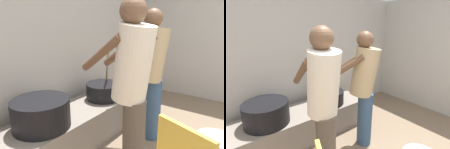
{
  "view_description": "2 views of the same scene",
  "coord_description": "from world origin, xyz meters",
  "views": [
    {
      "loc": [
        -1.76,
        0.2,
        1.46
      ],
      "look_at": [
        0.13,
        1.57,
        0.83
      ],
      "focal_mm": 33.84,
      "sensor_mm": 36.0,
      "label": 1
    },
    {
      "loc": [
        -1.07,
        -0.17,
        1.6
      ],
      "look_at": [
        0.2,
        1.47,
        1.01
      ],
      "focal_mm": 26.3,
      "sensor_mm": 36.0,
      "label": 2
    }
  ],
  "objects": [
    {
      "name": "hearth_ledge",
      "position": [
        -0.16,
        1.88,
        0.21
      ],
      "size": [
        2.13,
        0.6,
        0.42
      ],
      "primitive_type": "cube",
      "color": "slate",
      "rests_on": "ground_plane"
    },
    {
      "name": "metal_mixing_bowl",
      "position": [
        0.73,
        0.5,
        0.06
      ],
      "size": [
        0.45,
        0.45,
        0.11
      ],
      "primitive_type": "cylinder",
      "color": "#B7B7BC",
      "rests_on": "ground_plane"
    },
    {
      "name": "cook_in_tan_shirt",
      "position": [
        0.44,
        1.23,
        0.9
      ],
      "size": [
        0.68,
        0.7,
        1.57
      ],
      "color": "navy",
      "rests_on": "ground_plane"
    },
    {
      "name": "cooking_pot_secondary",
      "position": [
        -0.64,
        1.86,
        0.57
      ],
      "size": [
        0.56,
        0.56,
        0.29
      ],
      "color": "black",
      "rests_on": "hearth_ledge"
    },
    {
      "name": "block_enclosure_rear",
      "position": [
        0.0,
        2.4,
        1.09
      ],
      "size": [
        4.93,
        0.2,
        2.17
      ],
      "primitive_type": "cube",
      "color": "#ADA8A0",
      "rests_on": "ground_plane"
    },
    {
      "name": "cook_in_cream_shirt",
      "position": [
        -0.29,
        1.06,
        0.93
      ],
      "size": [
        0.42,
        0.71,
        1.63
      ],
      "color": "#4C4238",
      "rests_on": "ground_plane"
    },
    {
      "name": "cooking_pot_main",
      "position": [
        0.32,
        1.85,
        0.53
      ],
      "size": [
        0.46,
        0.46,
        0.66
      ],
      "color": "black",
      "rests_on": "hearth_ledge"
    }
  ]
}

